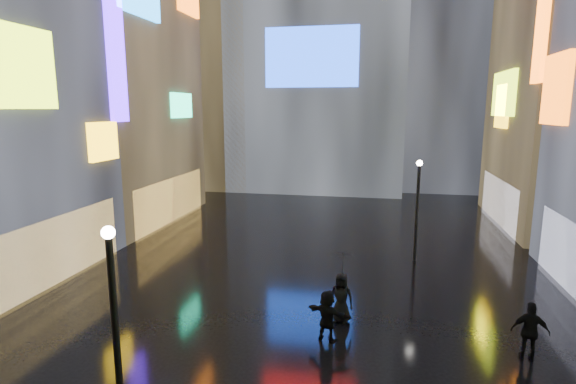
# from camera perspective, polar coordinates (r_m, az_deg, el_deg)

# --- Properties ---
(ground) EXTENTS (140.00, 140.00, 0.00)m
(ground) POSITION_cam_1_polar(r_m,az_deg,el_deg) (23.67, 3.88, -8.45)
(ground) COLOR black
(ground) RESTS_ON ground
(building_left_far) EXTENTS (10.28, 12.00, 22.00)m
(building_left_far) POSITION_cam_1_polar(r_m,az_deg,el_deg) (34.08, -23.09, 15.26)
(building_left_far) COLOR black
(building_left_far) RESTS_ON ground
(tower_flank_right) EXTENTS (12.00, 12.00, 34.00)m
(tower_flank_right) POSITION_cam_1_polar(r_m,az_deg,el_deg) (49.47, 19.65, 20.81)
(tower_flank_right) COLOR black
(tower_flank_right) RESTS_ON ground
(tower_flank_left) EXTENTS (10.00, 10.00, 26.00)m
(tower_flank_left) POSITION_cam_1_polar(r_m,az_deg,el_deg) (47.61, -9.83, 16.80)
(tower_flank_left) COLOR black
(tower_flank_left) RESTS_ON ground
(lamp_near) EXTENTS (0.30, 0.30, 5.20)m
(lamp_near) POSITION_cam_1_polar(r_m,az_deg,el_deg) (11.24, -21.12, -15.22)
(lamp_near) COLOR black
(lamp_near) RESTS_ON ground
(lamp_far) EXTENTS (0.30, 0.30, 5.20)m
(lamp_far) POSITION_cam_1_polar(r_m,az_deg,el_deg) (23.44, 16.10, -1.57)
(lamp_far) COLOR black
(lamp_far) RESTS_ON ground
(pedestrian_3) EXTENTS (1.15, 0.58, 1.87)m
(pedestrian_3) POSITION_cam_1_polar(r_m,az_deg,el_deg) (16.30, 28.40, -15.30)
(pedestrian_3) COLOR black
(pedestrian_3) RESTS_ON ground
(pedestrian_4) EXTENTS (0.99, 0.74, 1.84)m
(pedestrian_4) POSITION_cam_1_polar(r_m,az_deg,el_deg) (16.89, 6.77, -13.19)
(pedestrian_4) COLOR black
(pedestrian_4) RESTS_ON ground
(pedestrian_5) EXTENTS (1.70, 1.10, 1.75)m
(pedestrian_5) POSITION_cam_1_polar(r_m,az_deg,el_deg) (15.63, 5.01, -15.37)
(pedestrian_5) COLOR black
(pedestrian_5) RESTS_ON ground
(umbrella_2) EXTENTS (1.28, 1.27, 0.83)m
(umbrella_2) POSITION_cam_1_polar(r_m,az_deg,el_deg) (16.40, 6.88, -8.92)
(umbrella_2) COLOR black
(umbrella_2) RESTS_ON pedestrian_4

